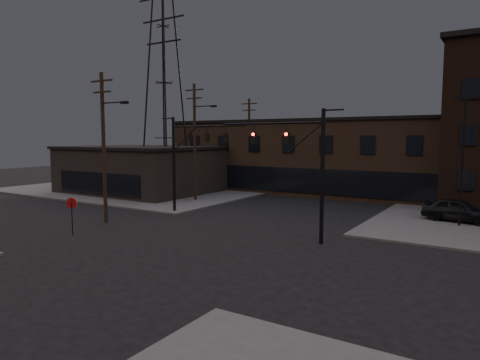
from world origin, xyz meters
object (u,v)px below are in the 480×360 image
object	(u,v)px
traffic_signal_near	(305,161)
stop_sign	(72,207)
car_crossing	(388,192)
parked_car_lot_a	(459,210)
traffic_signal_far	(186,153)

from	to	relation	value
traffic_signal_near	stop_sign	bearing A→B (deg)	-154.10
traffic_signal_near	car_crossing	distance (m)	21.24
traffic_signal_near	stop_sign	distance (m)	15.17
traffic_signal_near	parked_car_lot_a	bearing A→B (deg)	56.26
traffic_signal_near	car_crossing	world-z (taller)	traffic_signal_near
car_crossing	traffic_signal_far	bearing A→B (deg)	-118.93
traffic_signal_far	parked_car_lot_a	bearing A→B (deg)	21.35
traffic_signal_far	car_crossing	xyz separation A→B (m)	(12.22, 17.33, -4.20)
traffic_signal_far	car_crossing	bearing A→B (deg)	54.82
traffic_signal_near	car_crossing	size ratio (longest dim) A/B	1.63
traffic_signal_far	car_crossing	size ratio (longest dim) A/B	1.63
stop_sign	parked_car_lot_a	xyz separation A→B (m)	(20.79, 17.61, -0.85)
traffic_signal_far	stop_sign	size ratio (longest dim) A/B	3.23
traffic_signal_far	stop_sign	distance (m)	10.55
parked_car_lot_a	car_crossing	xyz separation A→B (m)	(-7.29, 9.71, -0.19)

